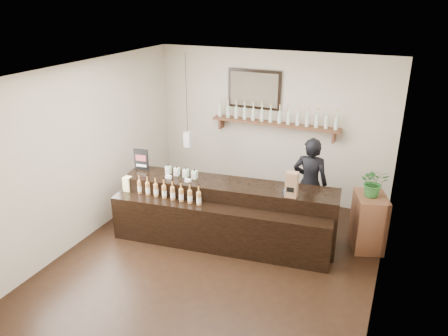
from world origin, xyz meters
The scene contains 10 objects.
ground centered at (0.00, 0.00, 0.00)m, with size 5.00×5.00×0.00m, color black.
room_shell centered at (0.00, 0.00, 1.70)m, with size 5.00×5.00×5.00m.
back_wall_decor centered at (-0.14, 2.37, 1.75)m, with size 2.66×0.96×1.69m.
counter centered at (-0.12, 0.57, 0.45)m, with size 3.48×1.30×1.12m.
promo_sign centered at (-1.67, 0.63, 1.14)m, with size 0.26×0.05×0.36m.
paper_bag centered at (0.92, 0.61, 1.15)m, with size 0.18×0.14×0.38m.
tape_dispenser centered at (0.86, 0.67, 1.00)m, with size 0.15×0.08×0.12m.
side_cabinet centered at (2.00, 1.27, 0.44)m, with size 0.61×0.72×0.88m.
potted_plant centered at (2.00, 1.27, 1.11)m, with size 0.40×0.35×0.45m, color #296729.
shopkeeper centered at (0.99, 1.55, 0.90)m, with size 0.66×0.43×1.80m, color black.
Camera 1 is at (2.30, -5.08, 3.75)m, focal length 35.00 mm.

